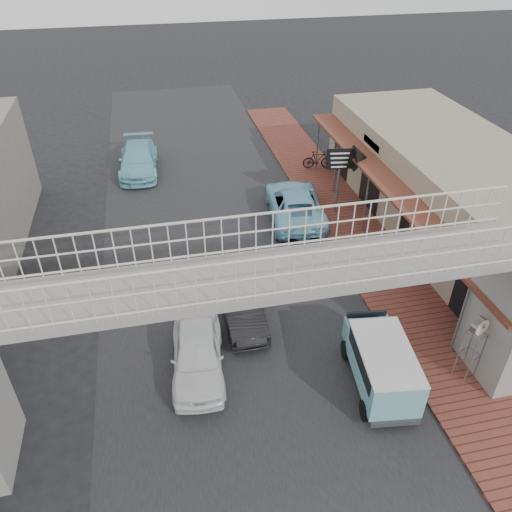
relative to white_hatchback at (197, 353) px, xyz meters
name	(u,v)px	position (x,y,z in m)	size (l,w,h in m)	color
ground	(238,323)	(1.69, 1.88, -0.71)	(120.00, 120.00, 0.00)	black
road_strip	(238,323)	(1.69, 1.88, -0.70)	(10.00, 60.00, 0.01)	black
sidewalk	(371,255)	(8.19, 4.88, -0.66)	(3.00, 40.00, 0.10)	brown
shophouse_row	(460,195)	(12.66, 5.88, 1.30)	(7.20, 18.00, 4.00)	gray
footbridge	(263,334)	(1.69, -2.12, 2.47)	(16.40, 2.40, 6.34)	gray
white_hatchback	(197,353)	(0.00, 0.00, 0.00)	(1.67, 4.14, 1.41)	white
dark_sedan	(241,305)	(1.85, 2.10, -0.07)	(1.35, 3.87, 1.28)	black
angkot_curb	(295,204)	(5.84, 8.87, 0.04)	(2.48, 5.38, 1.49)	#7BBBD6
angkot_far	(138,159)	(-1.48, 15.89, 0.04)	(2.07, 5.10, 1.48)	#79C7D3
angkot_van	(382,361)	(5.48, -1.98, 0.41)	(2.06, 3.76, 1.76)	black
motorcycle_near	(349,254)	(6.99, 4.52, -0.16)	(0.59, 1.69, 0.89)	black
motorcycle_far	(318,160)	(8.67, 13.87, -0.08)	(0.49, 1.74, 1.04)	black
street_clock	(478,329)	(8.28, -2.31, 1.50)	(0.66, 0.61, 2.54)	#59595B
arrow_sign	(358,159)	(8.79, 8.68, 2.18)	(2.06, 1.33, 3.45)	#59595B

